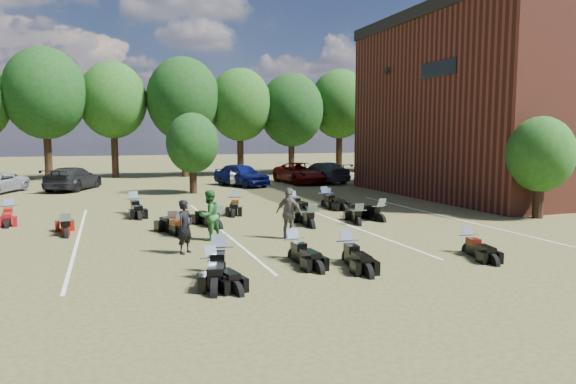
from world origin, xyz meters
name	(u,v)px	position (x,y,z in m)	size (l,w,h in m)	color
ground	(323,238)	(0.00, 0.00, 0.00)	(160.00, 160.00, 0.00)	brown
car_3	(73,178)	(-9.10, 20.08, 0.76)	(2.12, 5.21, 1.51)	black
car_4	(241,175)	(1.92, 18.95, 0.80)	(1.90, 4.72, 1.61)	#0B1151
car_5	(242,175)	(2.25, 20.10, 0.68)	(1.44, 4.13, 1.36)	beige
car_6	(301,173)	(6.63, 19.62, 0.77)	(2.54, 5.52, 1.53)	#5B0805
car_7	(322,172)	(8.34, 19.50, 0.78)	(2.18, 5.35, 1.55)	#38383D
person_black	(185,227)	(-4.81, -0.69, 0.81)	(0.59, 0.39, 1.63)	black
person_green	(209,215)	(-3.75, 1.07, 0.85)	(0.83, 0.65, 1.71)	#235F28
person_grey	(289,213)	(-1.10, 0.39, 0.88)	(1.03, 0.43, 1.76)	#5F5951
motorcycle_1	(212,279)	(-4.60, -3.72, 0.00)	(0.64, 2.02, 1.12)	black
motorcycle_2	(294,259)	(-1.97, -2.46, 0.00)	(0.69, 2.17, 1.21)	black
motorcycle_3	(219,273)	(-4.32, -3.23, 0.00)	(0.79, 2.48, 1.38)	black
motorcycle_4	(347,262)	(-0.65, -3.25, 0.00)	(0.70, 2.19, 1.22)	black
motorcycle_5	(468,253)	(3.28, -3.48, 0.00)	(0.64, 2.01, 1.12)	black
motorcycle_7	(66,237)	(-8.41, 3.24, 0.00)	(0.70, 2.19, 1.22)	maroon
motorcycle_8	(181,237)	(-4.61, 1.91, 0.00)	(0.75, 2.37, 1.32)	black
motorcycle_9	(173,234)	(-4.80, 2.58, 0.00)	(0.70, 2.18, 1.22)	black
motorcycle_10	(218,228)	(-3.05, 3.13, 0.00)	(0.74, 2.31, 1.29)	black
motorcycle_11	(311,228)	(0.40, 2.06, 0.00)	(0.73, 2.30, 1.29)	black
motorcycle_12	(379,222)	(3.60, 2.46, 0.00)	(0.77, 2.42, 1.35)	black
motorcycle_13	(358,225)	(2.42, 2.03, 0.00)	(0.69, 2.16, 1.20)	black
motorcycle_15	(9,221)	(-10.89, 7.70, 0.00)	(0.74, 2.33, 1.30)	maroon
motorcycle_16	(134,214)	(-5.88, 8.13, 0.00)	(0.80, 2.50, 1.39)	black
motorcycle_17	(236,211)	(-1.30, 7.36, 0.00)	(0.77, 2.41, 1.34)	black
motorcycle_18	(293,208)	(1.57, 7.28, 0.00)	(0.67, 2.11, 1.18)	black
motorcycle_19	(325,206)	(3.32, 7.39, 0.00)	(0.79, 2.47, 1.37)	black
motorcycle_20	(328,205)	(3.61, 7.73, 0.00)	(0.70, 2.19, 1.22)	black
tree_line	(179,103)	(-1.00, 29.00, 6.31)	(56.00, 6.00, 9.79)	black
young_tree_near_building	(541,154)	(10.50, 1.00, 2.75)	(2.80, 2.80, 4.16)	black
young_tree_midfield	(192,143)	(-2.00, 15.50, 3.09)	(3.20, 3.20, 4.70)	black
parking_lines	(220,229)	(-3.00, 3.00, 0.01)	(20.10, 14.00, 0.01)	silver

